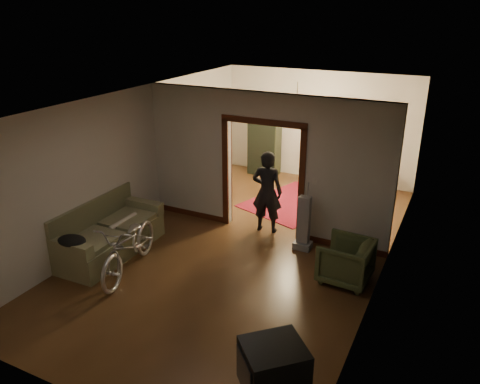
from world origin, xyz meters
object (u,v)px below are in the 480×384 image
Objects in this scene: armchair at (345,261)px; desk at (358,178)px; sofa at (108,228)px; bicycle at (130,245)px; person at (267,192)px; locker at (264,145)px.

armchair reaches higher than desk.
bicycle is at bearing -25.91° from sofa.
armchair is 2.28m from person.
armchair is at bearing -52.60° from locker.
sofa is 2.17× the size of desk.
desk is (2.61, 5.41, -0.14)m from bicycle.
bicycle is 2.35× the size of armchair.
sofa is at bearing 142.21° from bicycle.
armchair is at bearing 8.79° from bicycle.
desk is at bearing -5.93° from locker.
sofa is 1.27× the size of person.
bicycle is at bearing -64.46° from armchair.
bicycle is 5.68m from locker.
locker is (-1.44, 3.18, -0.04)m from person.
sofa is at bearing 36.24° from person.
desk is (3.39, 5.05, -0.13)m from sofa.
person is (-1.91, 1.15, 0.47)m from armchair.
person is at bearing -65.94° from locker.
sofa reaches higher than armchair.
person is at bearing 46.83° from bicycle.
armchair is 0.48× the size of person.
person is at bearing 42.60° from sofa.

